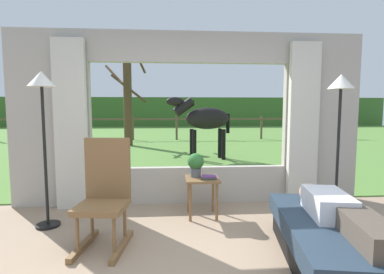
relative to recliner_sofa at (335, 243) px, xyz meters
name	(u,v)px	position (x,y,z in m)	size (l,w,h in m)	color
back_wall_with_window	(190,121)	(-1.19, 1.94, 1.03)	(5.20, 0.12, 2.55)	#ADA599
curtain_panel_left	(71,125)	(-2.88, 1.80, 0.98)	(0.44, 0.10, 2.40)	beige
curtain_panel_right	(303,124)	(0.50, 1.80, 0.98)	(0.44, 0.10, 2.40)	beige
outdoor_pasture_lawn	(176,136)	(-1.19, 12.84, -0.21)	(36.00, 21.68, 0.02)	#568438
distant_hill_ridge	(174,112)	(-1.19, 22.68, 0.98)	(36.00, 2.00, 2.40)	#396128
recliner_sofa	(335,243)	(0.00, 0.00, 0.00)	(1.18, 1.83, 0.42)	black
reclining_person	(340,212)	(0.00, -0.05, 0.30)	(0.44, 1.43, 0.22)	silver
rocking_chair	(105,194)	(-2.17, 0.60, 0.33)	(0.54, 0.73, 1.12)	brown
side_table	(202,185)	(-1.07, 1.34, 0.21)	(0.44, 0.44, 0.52)	brown
potted_plant	(196,163)	(-1.15, 1.40, 0.48)	(0.22, 0.22, 0.32)	#4C5156
book_stack	(209,177)	(-0.98, 1.28, 0.33)	(0.20, 0.16, 0.04)	#337247
floor_lamp_left	(42,102)	(-2.98, 1.14, 1.29)	(0.32, 0.32, 1.86)	black
floor_lamp_right	(340,104)	(0.59, 1.01, 1.27)	(0.32, 0.32, 1.85)	black
horse	(205,119)	(-0.53, 5.67, 0.94)	(1.82, 0.76, 1.73)	black
pasture_tree	(128,102)	(-3.10, 9.06, 1.48)	(1.64, 1.40, 3.65)	#4C3823
pasture_fence_line	(177,124)	(-1.19, 11.13, 0.53)	(16.10, 0.10, 1.10)	brown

